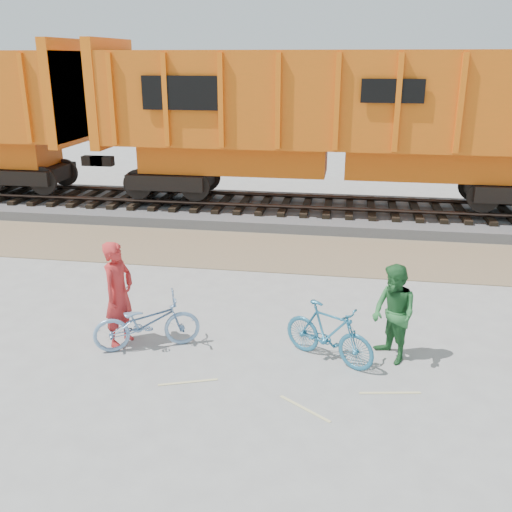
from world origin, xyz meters
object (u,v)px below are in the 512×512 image
(bicycle_blue, at_px, (147,322))
(person_solo, at_px, (119,294))
(bicycle_teal, at_px, (329,333))
(hopper_car_center, at_px, (338,118))
(person_man, at_px, (394,314))

(bicycle_blue, xyz_separation_m, person_solo, (-0.50, 0.10, 0.44))
(bicycle_teal, bearing_deg, bicycle_blue, 120.50)
(bicycle_teal, bearing_deg, hopper_car_center, 30.89)
(bicycle_teal, xyz_separation_m, person_solo, (-3.52, 0.04, 0.42))
(hopper_car_center, distance_m, bicycle_teal, 9.13)
(bicycle_blue, distance_m, person_man, 4.05)
(bicycle_blue, bearing_deg, person_man, -109.62)
(bicycle_blue, bearing_deg, person_solo, 55.39)
(person_solo, relative_size, person_man, 1.13)
(hopper_car_center, distance_m, bicycle_blue, 9.61)
(person_solo, bearing_deg, bicycle_blue, -87.59)
(bicycle_blue, distance_m, bicycle_teal, 3.02)
(hopper_car_center, height_order, person_solo, hopper_car_center)
(hopper_car_center, bearing_deg, person_man, -81.83)
(bicycle_teal, relative_size, person_solo, 0.90)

